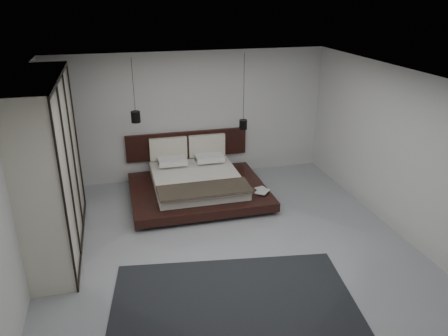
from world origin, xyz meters
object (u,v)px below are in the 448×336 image
object	(u,v)px
lattice_screen	(47,139)
bed	(197,183)
rug	(235,310)
pendant_right	(243,124)
pendant_left	(136,117)
wardrobe	(49,166)

from	to	relation	value
lattice_screen	bed	bearing A→B (deg)	-10.81
rug	pendant_right	bearing A→B (deg)	72.11
pendant_left	rug	world-z (taller)	pendant_left
lattice_screen	wardrobe	world-z (taller)	wardrobe
lattice_screen	rug	size ratio (longest dim) A/B	0.79
wardrobe	pendant_right	bearing A→B (deg)	24.54
pendant_left	rug	xyz separation A→B (m)	(0.92, -4.03, -1.64)
bed	pendant_left	size ratio (longest dim) A/B	2.13
pendant_right	rug	xyz separation A→B (m)	(-1.30, -4.03, -1.33)
pendant_right	rug	world-z (taller)	pendant_right
pendant_left	wardrobe	size ratio (longest dim) A/B	0.44
lattice_screen	pendant_left	world-z (taller)	pendant_left
bed	wardrobe	xyz separation A→B (m)	(-2.57, -1.26, 1.12)
lattice_screen	pendant_right	distance (m)	3.94
wardrobe	rug	distance (m)	3.62
lattice_screen	pendant_left	bearing A→B (deg)	-4.06
bed	rug	world-z (taller)	bed
pendant_left	pendant_right	world-z (taller)	same
lattice_screen	wardrobe	bearing A→B (deg)	-82.06
bed	pendant_left	distance (m)	1.81
lattice_screen	pendant_left	distance (m)	1.76
pendant_right	rug	distance (m)	4.44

